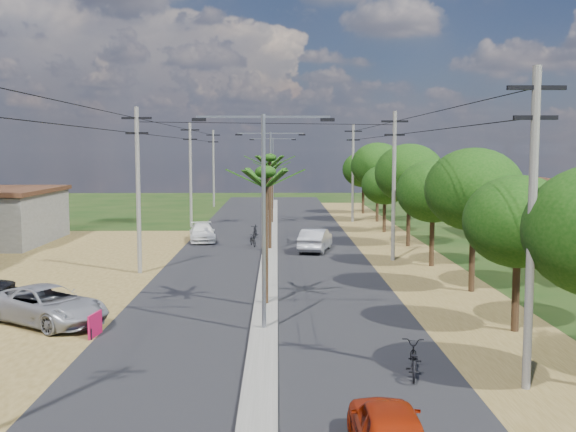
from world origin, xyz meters
name	(u,v)px	position (x,y,z in m)	size (l,w,h in m)	color
ground	(264,333)	(0.00, 0.00, 0.00)	(160.00, 160.00, 0.00)	black
road	(269,264)	(0.00, 15.00, 0.02)	(12.00, 110.00, 0.04)	black
median	(270,254)	(0.00, 18.00, 0.09)	(1.00, 90.00, 0.18)	#605E56
dirt_shoulder_east	(412,263)	(8.50, 15.00, 0.01)	(5.00, 90.00, 0.03)	brown
house_east_far	(538,205)	(21.00, 28.00, 2.39)	(7.60, 7.50, 4.60)	tan
tree_east_b	(518,222)	(9.30, 0.00, 4.11)	(4.00, 4.00, 5.83)	black
tree_east_c	(474,190)	(9.70, 7.00, 4.86)	(4.60, 4.60, 6.83)	black
tree_east_d	(433,192)	(9.40, 14.00, 4.34)	(4.20, 4.20, 6.13)	black
tree_east_e	(409,173)	(9.60, 22.00, 5.09)	(4.80, 4.80, 7.14)	black
tree_east_f	(385,185)	(9.20, 30.00, 3.89)	(3.80, 3.80, 5.52)	black
tree_east_g	(378,166)	(9.80, 38.00, 5.24)	(5.00, 5.00, 7.38)	black
tree_east_h	(363,170)	(9.50, 46.00, 4.64)	(4.40, 4.40, 6.52)	black
palm_median_near	(266,178)	(0.00, 4.00, 5.54)	(2.00, 2.00, 6.15)	black
palm_median_mid	(270,162)	(0.00, 20.00, 5.90)	(2.00, 2.00, 6.55)	black
palm_median_far	(272,166)	(0.00, 36.00, 5.26)	(2.00, 2.00, 5.85)	black
streetlight_near	(264,204)	(0.00, 0.00, 4.79)	(5.10, 0.18, 8.00)	gray
streetlight_mid	(271,176)	(0.00, 25.00, 4.79)	(5.10, 0.18, 8.00)	gray
streetlight_far	(273,167)	(0.00, 50.00, 4.79)	(5.10, 0.18, 8.00)	gray
utility_pole_w_b	(138,186)	(-7.00, 12.00, 4.76)	(1.60, 0.24, 9.00)	#605E56
utility_pole_w_c	(191,172)	(-7.00, 34.00, 4.76)	(1.60, 0.24, 9.00)	#605E56
utility_pole_w_d	(214,166)	(-7.00, 55.00, 4.76)	(1.60, 0.24, 9.00)	#605E56
utility_pole_e_a	(532,222)	(7.50, -6.00, 4.76)	(1.60, 0.24, 9.00)	#605E56
utility_pole_e_b	(394,183)	(7.50, 16.00, 4.76)	(1.60, 0.24, 9.00)	#605E56
utility_pole_e_c	(353,171)	(7.50, 38.00, 4.76)	(1.60, 0.24, 9.00)	#605E56
car_red_near	(389,430)	(2.92, -10.21, 0.66)	(1.56, 3.87, 1.32)	maroon
car_silver_mid	(315,240)	(3.00, 19.79, 0.75)	(1.59, 4.56, 1.50)	gray
car_white_far	(202,233)	(-5.00, 24.58, 0.64)	(1.79, 4.39, 1.27)	silver
car_parked_silver	(47,306)	(-8.38, 1.31, 0.73)	(2.42, 5.25, 1.46)	gray
moto_rider_east	(413,361)	(4.52, -4.93, 0.50)	(0.66, 1.90, 1.00)	black
moto_rider_west_a	(253,240)	(-1.20, 22.11, 0.44)	(0.59, 1.68, 0.88)	black
moto_rider_west_b	(255,232)	(-1.20, 26.23, 0.51)	(0.48, 1.70, 1.02)	black
roadside_sign	(95,325)	(-6.07, -0.49, 0.44)	(0.24, 1.07, 0.89)	#A00E3A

